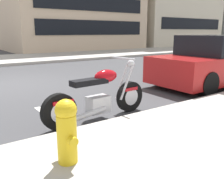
{
  "coord_description": "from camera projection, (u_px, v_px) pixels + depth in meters",
  "views": [
    {
      "loc": [
        -1.55,
        -7.73,
        1.57
      ],
      "look_at": [
        0.97,
        -4.12,
        0.53
      ],
      "focal_mm": 39.35,
      "sensor_mm": 36.0,
      "label": 1
    }
  ],
  "objects": [
    {
      "name": "parking_stall_stripe",
      "position": [
        57.0,
        122.0,
        4.35
      ],
      "size": [
        0.12,
        2.2,
        0.01
      ],
      "primitive_type": "cube",
      "color": "silver",
      "rests_on": "ground"
    },
    {
      "name": "townhouse_corner_block",
      "position": [
        69.0,
        0.0,
        21.9
      ],
      "size": [
        11.07,
        8.59,
        8.62
      ],
      "color": "beige",
      "rests_on": "ground"
    },
    {
      "name": "ground_plane",
      "position": [
        8.0,
        85.0,
        7.39
      ],
      "size": [
        260.0,
        260.0,
        0.0
      ],
      "primitive_type": "plane",
      "color": "#3D3D3F"
    },
    {
      "name": "townhouse_mid_block",
      "position": [
        214.0,
        10.0,
        34.87
      ],
      "size": [
        9.21,
        9.6,
        9.12
      ],
      "color": "#939993",
      "rests_on": "ground"
    },
    {
      "name": "fire_hydrant",
      "position": [
        67.0,
        130.0,
        2.68
      ],
      "size": [
        0.24,
        0.36,
        0.73
      ],
      "color": "gold",
      "rests_on": "sidewalk_near_curb"
    },
    {
      "name": "parked_motorcycle",
      "position": [
        99.0,
        97.0,
        4.43
      ],
      "size": [
        2.17,
        0.62,
        1.1
      ],
      "rotation": [
        0.0,
        0.0,
        0.07
      ],
      "color": "black",
      "rests_on": "ground"
    },
    {
      "name": "parked_car_at_intersection",
      "position": [
        214.0,
        62.0,
        7.37
      ],
      "size": [
        4.06,
        1.83,
        1.47
      ],
      "rotation": [
        0.0,
        0.0,
        -0.01
      ],
      "color": "#AD1919",
      "rests_on": "ground"
    },
    {
      "name": "sidewalk_far_curb",
      "position": [
        146.0,
        51.0,
        19.56
      ],
      "size": [
        120.0,
        5.0,
        0.14
      ],
      "primitive_type": "cube",
      "color": "#ADA89E",
      "rests_on": "ground"
    }
  ]
}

